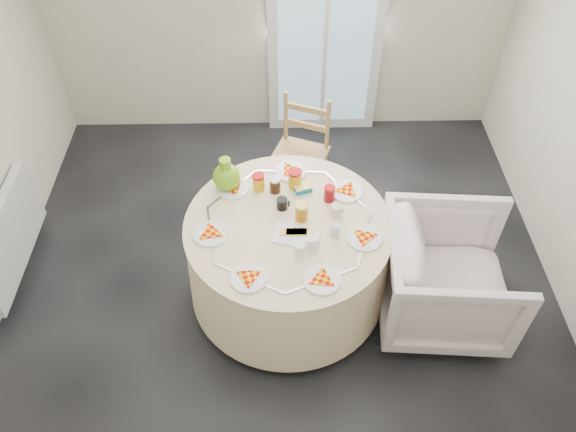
{
  "coord_description": "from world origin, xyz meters",
  "views": [
    {
      "loc": [
        -0.01,
        -2.47,
        3.39
      ],
      "look_at": [
        0.04,
        -0.03,
        0.8
      ],
      "focal_mm": 35.0,
      "sensor_mm": 36.0,
      "label": 1
    }
  ],
  "objects_px": {
    "wooden_chair": "(299,154)",
    "green_pitcher": "(226,172)",
    "armchair": "(448,277)",
    "table": "(288,258)",
    "radiator": "(10,237)"
  },
  "relations": [
    {
      "from": "wooden_chair",
      "to": "green_pitcher",
      "type": "bearing_deg",
      "value": -107.15
    },
    {
      "from": "radiator",
      "to": "armchair",
      "type": "height_order",
      "value": "armchair"
    },
    {
      "from": "armchair",
      "to": "green_pitcher",
      "type": "bearing_deg",
      "value": 74.02
    },
    {
      "from": "wooden_chair",
      "to": "armchair",
      "type": "relative_size",
      "value": 1.06
    },
    {
      "from": "green_pitcher",
      "to": "armchair",
      "type": "bearing_deg",
      "value": -16.63
    },
    {
      "from": "table",
      "to": "wooden_chair",
      "type": "relative_size",
      "value": 1.51
    },
    {
      "from": "wooden_chair",
      "to": "green_pitcher",
      "type": "xyz_separation_m",
      "value": [
        -0.52,
        -0.64,
        0.4
      ]
    },
    {
      "from": "table",
      "to": "armchair",
      "type": "height_order",
      "value": "armchair"
    },
    {
      "from": "wooden_chair",
      "to": "green_pitcher",
      "type": "distance_m",
      "value": 0.92
    },
    {
      "from": "table",
      "to": "wooden_chair",
      "type": "bearing_deg",
      "value": 83.78
    },
    {
      "from": "wooden_chair",
      "to": "green_pitcher",
      "type": "height_order",
      "value": "green_pitcher"
    },
    {
      "from": "armchair",
      "to": "green_pitcher",
      "type": "xyz_separation_m",
      "value": [
        -1.47,
        0.54,
        0.48
      ]
    },
    {
      "from": "radiator",
      "to": "armchair",
      "type": "relative_size",
      "value": 1.15
    },
    {
      "from": "armchair",
      "to": "green_pitcher",
      "type": "distance_m",
      "value": 1.64
    },
    {
      "from": "radiator",
      "to": "table",
      "type": "height_order",
      "value": "table"
    }
  ]
}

